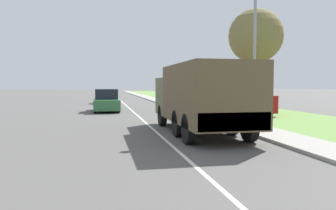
{
  "coord_description": "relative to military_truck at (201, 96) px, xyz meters",
  "views": [
    {
      "loc": [
        -2.31,
        0.3,
        2.1
      ],
      "look_at": [
        0.71,
        15.32,
        1.12
      ],
      "focal_mm": 35.0,
      "sensor_mm": 36.0,
      "label": 1
    }
  ],
  "objects": [
    {
      "name": "tree_mid_right",
      "position": [
        6.83,
        8.87,
        3.92
      ],
      "size": [
        3.9,
        3.9,
        7.5
      ],
      "color": "#4C3D2D",
      "rests_on": "grass_strip_right"
    },
    {
      "name": "sidewalk_right",
      "position": [
        2.72,
        26.41,
        -1.55
      ],
      "size": [
        1.8,
        120.0,
        0.12
      ],
      "color": "#9E9B93",
      "rests_on": "ground"
    },
    {
      "name": "pickup_truck",
      "position": [
        5.78,
        8.22,
        -0.69
      ],
      "size": [
        1.95,
        5.14,
        1.9
      ],
      "color": "maroon",
      "rests_on": "grass_strip_right"
    },
    {
      "name": "lane_centre_stripe",
      "position": [
        -1.78,
        26.41,
        -1.61
      ],
      "size": [
        0.12,
        120.0,
        0.0
      ],
      "color": "silver",
      "rests_on": "ground"
    },
    {
      "name": "military_truck",
      "position": [
        0.0,
        0.0,
        0.0
      ],
      "size": [
        2.58,
        7.72,
        2.88
      ],
      "color": "#545B3D",
      "rests_on": "ground"
    },
    {
      "name": "grass_strip_right",
      "position": [
        7.12,
        26.41,
        -1.6
      ],
      "size": [
        7.0,
        120.0,
        0.02
      ],
      "color": "#6B9347",
      "rests_on": "ground"
    },
    {
      "name": "lamp_post",
      "position": [
        2.76,
        1.11,
        2.75
      ],
      "size": [
        1.69,
        0.24,
        7.14
      ],
      "color": "gray",
      "rests_on": "sidewalk_right"
    },
    {
      "name": "ground_plane",
      "position": [
        -1.78,
        26.41,
        -1.61
      ],
      "size": [
        180.0,
        180.0,
        0.0
      ],
      "primitive_type": "plane",
      "color": "#565451"
    },
    {
      "name": "car_second_ahead",
      "position": [
        -3.64,
        23.32,
        -0.92
      ],
      "size": [
        1.92,
        4.28,
        1.54
      ],
      "color": "silver",
      "rests_on": "ground"
    },
    {
      "name": "car_nearest_ahead",
      "position": [
        -3.77,
        12.38,
        -0.85
      ],
      "size": [
        1.91,
        4.34,
        1.72
      ],
      "color": "#336B3D",
      "rests_on": "ground"
    }
  ]
}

